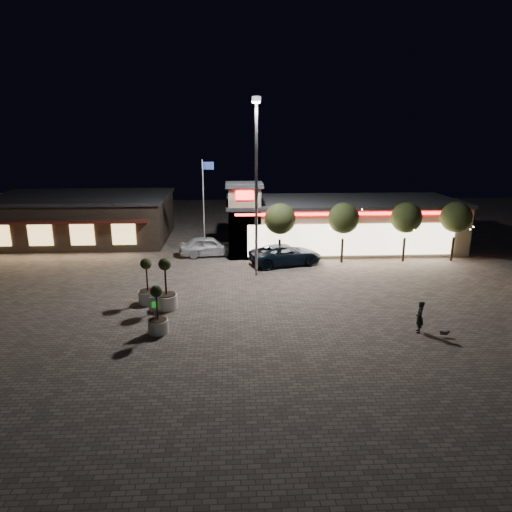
{
  "coord_description": "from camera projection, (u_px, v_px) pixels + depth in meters",
  "views": [
    {
      "loc": [
        0.31,
        -23.67,
        10.29
      ],
      "look_at": [
        1.87,
        6.0,
        2.0
      ],
      "focal_mm": 32.0,
      "sensor_mm": 36.0,
      "label": 1
    }
  ],
  "objects": [
    {
      "name": "planter_right",
      "position": [
        166.0,
        293.0,
        26.88
      ],
      "size": [
        1.27,
        1.27,
        3.12
      ],
      "color": "silver",
      "rests_on": "ground"
    },
    {
      "name": "pickup_truck",
      "position": [
        286.0,
        254.0,
        35.81
      ],
      "size": [
        6.16,
        3.94,
        1.58
      ],
      "primitive_type": "imported",
      "rotation": [
        0.0,
        0.0,
        1.82
      ],
      "color": "black",
      "rests_on": "ground"
    },
    {
      "name": "planter_left",
      "position": [
        148.0,
        289.0,
        27.73
      ],
      "size": [
        1.16,
        1.16,
        2.85
      ],
      "color": "silver",
      "rests_on": "ground"
    },
    {
      "name": "string_tree_a",
      "position": [
        280.0,
        219.0,
        35.34
      ],
      "size": [
        2.42,
        2.42,
        4.79
      ],
      "color": "#332319",
      "rests_on": "ground"
    },
    {
      "name": "dog",
      "position": [
        445.0,
        332.0,
        23.31
      ],
      "size": [
        0.5,
        0.27,
        0.27
      ],
      "color": "#59514C",
      "rests_on": "ground"
    },
    {
      "name": "valet_sign",
      "position": [
        155.0,
        307.0,
        23.9
      ],
      "size": [
        0.61,
        0.16,
        1.84
      ],
      "color": "gray",
      "rests_on": "ground"
    },
    {
      "name": "planter_mid",
      "position": [
        158.0,
        318.0,
        23.68
      ],
      "size": [
        1.06,
        1.06,
        2.61
      ],
      "color": "silver",
      "rests_on": "ground"
    },
    {
      "name": "string_tree_c",
      "position": [
        406.0,
        218.0,
        35.85
      ],
      "size": [
        2.42,
        2.42,
        4.79
      ],
      "color": "#332319",
      "rests_on": "ground"
    },
    {
      "name": "pedestrian",
      "position": [
        420.0,
        317.0,
        23.71
      ],
      "size": [
        0.55,
        0.7,
        1.7
      ],
      "primitive_type": "imported",
      "rotation": [
        0.0,
        0.0,
        -1.83
      ],
      "color": "black",
      "rests_on": "ground"
    },
    {
      "name": "floodlight_pole",
      "position": [
        256.0,
        178.0,
        31.42
      ],
      "size": [
        0.6,
        0.4,
        12.38
      ],
      "color": "gray",
      "rests_on": "ground"
    },
    {
      "name": "flagpole",
      "position": [
        205.0,
        201.0,
        36.65
      ],
      "size": [
        0.95,
        0.1,
        8.0
      ],
      "color": "white",
      "rests_on": "ground"
    },
    {
      "name": "string_tree_b",
      "position": [
        344.0,
        218.0,
        35.59
      ],
      "size": [
        2.42,
        2.42,
        4.79
      ],
      "color": "#332319",
      "rests_on": "ground"
    },
    {
      "name": "retail_building",
      "position": [
        336.0,
        223.0,
        40.61
      ],
      "size": [
        20.4,
        8.4,
        6.1
      ],
      "color": "tan",
      "rests_on": "ground"
    },
    {
      "name": "restaurant_building",
      "position": [
        82.0,
        218.0,
        43.44
      ],
      "size": [
        16.4,
        11.0,
        4.3
      ],
      "color": "#382D23",
      "rests_on": "ground"
    },
    {
      "name": "ground",
      "position": [
        228.0,
        320.0,
        25.51
      ],
      "size": [
        90.0,
        90.0,
        0.0
      ],
      "primitive_type": "plane",
      "color": "#73675D",
      "rests_on": "ground"
    },
    {
      "name": "white_sedan",
      "position": [
        209.0,
        246.0,
        38.22
      ],
      "size": [
        5.11,
        2.64,
        1.66
      ],
      "primitive_type": "imported",
      "rotation": [
        0.0,
        0.0,
        1.72
      ],
      "color": "silver",
      "rests_on": "ground"
    },
    {
      "name": "string_tree_d",
      "position": [
        456.0,
        217.0,
        36.05
      ],
      "size": [
        2.42,
        2.42,
        4.79
      ],
      "color": "#332319",
      "rests_on": "ground"
    }
  ]
}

